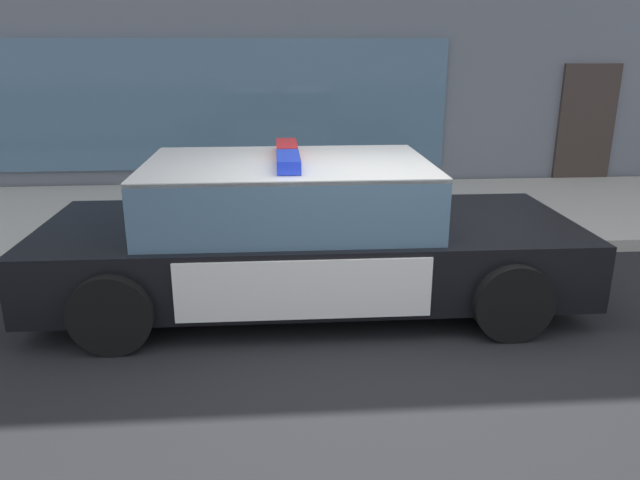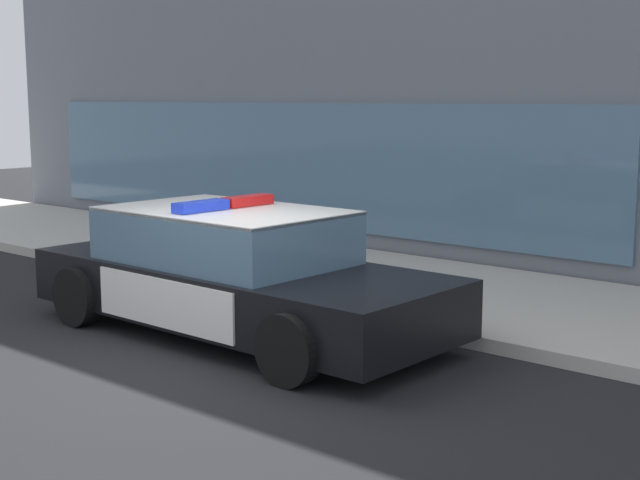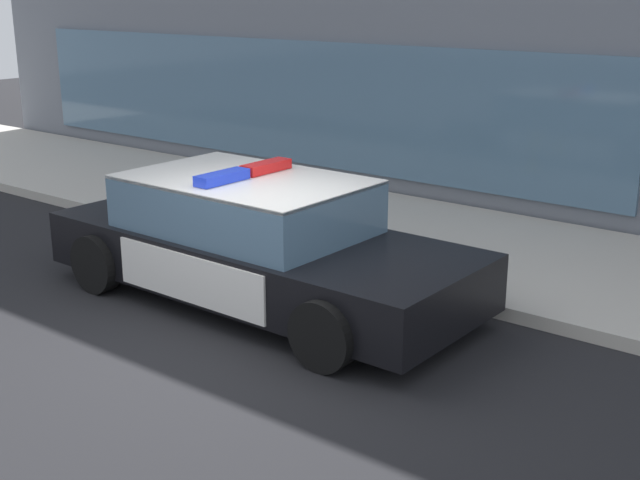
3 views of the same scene
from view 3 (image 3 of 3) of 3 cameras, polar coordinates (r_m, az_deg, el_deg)
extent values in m
plane|color=black|center=(8.55, -4.51, -6.42)|extent=(48.00, 48.00, 0.00)
cube|color=#B2ADA3|center=(11.33, 8.11, -0.24)|extent=(48.00, 3.56, 0.15)
cube|color=slate|center=(14.98, -2.82, 9.46)|extent=(12.69, 0.08, 2.10)
cube|color=black|center=(9.28, -4.09, -1.21)|extent=(5.02, 1.95, 0.60)
cube|color=silver|center=(8.28, 4.10, -2.26)|extent=(1.71, 1.90, 0.05)
cube|color=silver|center=(10.46, -11.22, 1.52)|extent=(1.41, 1.89, 0.05)
cube|color=silver|center=(10.05, -0.77, 0.24)|extent=(2.10, 0.04, 0.51)
cube|color=silver|center=(8.70, -8.91, -2.63)|extent=(2.10, 0.04, 0.51)
cube|color=yellow|center=(10.06, -0.71, 0.26)|extent=(0.22, 0.01, 0.26)
cube|color=slate|center=(9.26, -5.08, 2.39)|extent=(2.61, 1.75, 0.60)
cube|color=silver|center=(9.19, -5.13, 4.14)|extent=(2.61, 1.75, 0.04)
cube|color=red|center=(9.42, -3.69, 4.98)|extent=(0.20, 0.66, 0.11)
cube|color=blue|center=(8.93, -6.67, 4.25)|extent=(0.20, 0.66, 0.11)
cylinder|color=black|center=(9.13, 7.74, -2.69)|extent=(0.68, 0.22, 0.68)
cylinder|color=black|center=(7.65, 0.24, -6.49)|extent=(0.68, 0.22, 0.68)
cylinder|color=black|center=(11.09, -7.02, 0.86)|extent=(0.68, 0.22, 0.68)
cylinder|color=black|center=(9.90, -14.94, -1.56)|extent=(0.68, 0.22, 0.68)
cylinder|color=gold|center=(10.78, 1.09, -0.27)|extent=(0.28, 0.28, 0.10)
cylinder|color=gold|center=(10.70, 1.09, 1.14)|extent=(0.19, 0.19, 0.45)
sphere|color=gold|center=(10.62, 1.10, 2.65)|extent=(0.22, 0.22, 0.22)
cylinder|color=#333338|center=(10.61, 1.10, 3.06)|extent=(0.06, 0.06, 0.05)
cylinder|color=#333338|center=(10.58, 0.62, 1.09)|extent=(0.09, 0.10, 0.09)
cylinder|color=#333338|center=(10.81, 1.56, 1.42)|extent=(0.09, 0.10, 0.09)
cylinder|color=#333338|center=(10.62, 1.74, 0.91)|extent=(0.10, 0.12, 0.12)
camera|label=1|loc=(6.44, -42.23, 3.77)|focal=33.87mm
camera|label=2|loc=(1.25, 124.43, -50.56)|focal=49.90mm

